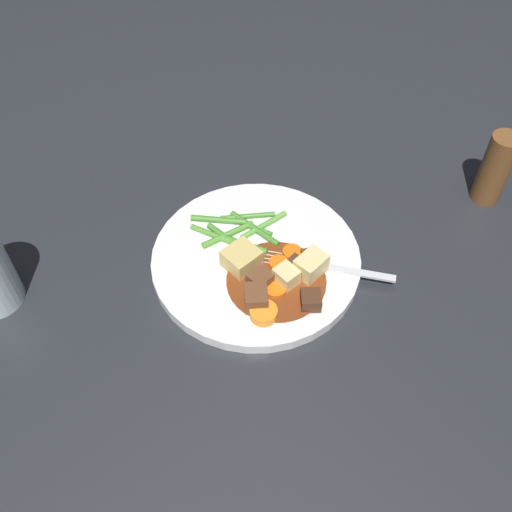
{
  "coord_description": "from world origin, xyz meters",
  "views": [
    {
      "loc": [
        0.36,
        -0.31,
        0.59
      ],
      "look_at": [
        0.0,
        0.0,
        0.02
      ],
      "focal_mm": 40.85,
      "sensor_mm": 36.0,
      "label": 1
    }
  ],
  "objects_px": {
    "carrot_slice_1": "(275,288)",
    "carrot_slice_2": "(279,264)",
    "fork": "(321,266)",
    "pepper_mill": "(495,169)",
    "potato_chunk_0": "(288,276)",
    "meat_chunk_0": "(309,302)",
    "meat_chunk_1": "(256,298)",
    "meat_chunk_2": "(260,280)",
    "meat_chunk_4": "(310,258)",
    "dinner_plate": "(256,260)",
    "potato_chunk_2": "(242,260)",
    "meat_chunk_3": "(297,268)",
    "carrot_slice_0": "(292,254)",
    "potato_chunk_1": "(311,266)",
    "carrot_slice_3": "(264,313)"
  },
  "relations": [
    {
      "from": "carrot_slice_2",
      "to": "potato_chunk_0",
      "type": "xyz_separation_m",
      "value": [
        0.03,
        -0.01,
        0.01
      ]
    },
    {
      "from": "potato_chunk_1",
      "to": "meat_chunk_0",
      "type": "distance_m",
      "value": 0.05
    },
    {
      "from": "potato_chunk_0",
      "to": "potato_chunk_2",
      "type": "height_order",
      "value": "potato_chunk_2"
    },
    {
      "from": "meat_chunk_1",
      "to": "carrot_slice_3",
      "type": "bearing_deg",
      "value": -13.56
    },
    {
      "from": "fork",
      "to": "pepper_mill",
      "type": "xyz_separation_m",
      "value": [
        0.05,
        0.28,
        0.04
      ]
    },
    {
      "from": "carrot_slice_0",
      "to": "potato_chunk_1",
      "type": "height_order",
      "value": "potato_chunk_1"
    },
    {
      "from": "dinner_plate",
      "to": "fork",
      "type": "xyz_separation_m",
      "value": [
        0.07,
        0.05,
        0.01
      ]
    },
    {
      "from": "potato_chunk_0",
      "to": "meat_chunk_3",
      "type": "relative_size",
      "value": 1.0
    },
    {
      "from": "dinner_plate",
      "to": "potato_chunk_1",
      "type": "xyz_separation_m",
      "value": [
        0.07,
        0.03,
        0.02
      ]
    },
    {
      "from": "potato_chunk_1",
      "to": "meat_chunk_4",
      "type": "distance_m",
      "value": 0.02
    },
    {
      "from": "pepper_mill",
      "to": "meat_chunk_2",
      "type": "bearing_deg",
      "value": -102.84
    },
    {
      "from": "pepper_mill",
      "to": "potato_chunk_1",
      "type": "bearing_deg",
      "value": -100.37
    },
    {
      "from": "carrot_slice_0",
      "to": "carrot_slice_3",
      "type": "bearing_deg",
      "value": -62.61
    },
    {
      "from": "carrot_slice_1",
      "to": "meat_chunk_0",
      "type": "bearing_deg",
      "value": 18.76
    },
    {
      "from": "carrot_slice_2",
      "to": "meat_chunk_1",
      "type": "height_order",
      "value": "meat_chunk_1"
    },
    {
      "from": "dinner_plate",
      "to": "meat_chunk_0",
      "type": "height_order",
      "value": "meat_chunk_0"
    },
    {
      "from": "meat_chunk_2",
      "to": "meat_chunk_3",
      "type": "height_order",
      "value": "meat_chunk_2"
    },
    {
      "from": "potato_chunk_2",
      "to": "meat_chunk_1",
      "type": "bearing_deg",
      "value": -24.05
    },
    {
      "from": "dinner_plate",
      "to": "meat_chunk_1",
      "type": "distance_m",
      "value": 0.08
    },
    {
      "from": "dinner_plate",
      "to": "meat_chunk_0",
      "type": "bearing_deg",
      "value": -1.83
    },
    {
      "from": "dinner_plate",
      "to": "meat_chunk_4",
      "type": "distance_m",
      "value": 0.07
    },
    {
      "from": "meat_chunk_3",
      "to": "dinner_plate",
      "type": "bearing_deg",
      "value": -158.37
    },
    {
      "from": "potato_chunk_1",
      "to": "meat_chunk_2",
      "type": "xyz_separation_m",
      "value": [
        -0.03,
        -0.06,
        -0.0
      ]
    },
    {
      "from": "meat_chunk_0",
      "to": "meat_chunk_1",
      "type": "relative_size",
      "value": 0.8
    },
    {
      "from": "carrot_slice_2",
      "to": "potato_chunk_0",
      "type": "height_order",
      "value": "potato_chunk_0"
    },
    {
      "from": "meat_chunk_1",
      "to": "meat_chunk_3",
      "type": "xyz_separation_m",
      "value": [
        -0.0,
        0.07,
        -0.0
      ]
    },
    {
      "from": "dinner_plate",
      "to": "potato_chunk_2",
      "type": "distance_m",
      "value": 0.03
    },
    {
      "from": "carrot_slice_1",
      "to": "carrot_slice_3",
      "type": "relative_size",
      "value": 0.89
    },
    {
      "from": "carrot_slice_1",
      "to": "potato_chunk_2",
      "type": "distance_m",
      "value": 0.06
    },
    {
      "from": "carrot_slice_0",
      "to": "meat_chunk_1",
      "type": "distance_m",
      "value": 0.09
    },
    {
      "from": "meat_chunk_1",
      "to": "meat_chunk_4",
      "type": "distance_m",
      "value": 0.09
    },
    {
      "from": "meat_chunk_2",
      "to": "carrot_slice_2",
      "type": "bearing_deg",
      "value": 100.19
    },
    {
      "from": "potato_chunk_1",
      "to": "fork",
      "type": "height_order",
      "value": "potato_chunk_1"
    },
    {
      "from": "dinner_plate",
      "to": "carrot_slice_1",
      "type": "bearing_deg",
      "value": -17.61
    },
    {
      "from": "meat_chunk_2",
      "to": "meat_chunk_4",
      "type": "xyz_separation_m",
      "value": [
        0.02,
        0.07,
        -0.0
      ]
    },
    {
      "from": "meat_chunk_3",
      "to": "potato_chunk_2",
      "type": "bearing_deg",
      "value": -138.8
    },
    {
      "from": "potato_chunk_2",
      "to": "meat_chunk_3",
      "type": "height_order",
      "value": "potato_chunk_2"
    },
    {
      "from": "carrot_slice_2",
      "to": "fork",
      "type": "distance_m",
      "value": 0.05
    },
    {
      "from": "carrot_slice_1",
      "to": "meat_chunk_1",
      "type": "distance_m",
      "value": 0.03
    },
    {
      "from": "meat_chunk_2",
      "to": "meat_chunk_0",
      "type": "bearing_deg",
      "value": 20.13
    },
    {
      "from": "carrot_slice_2",
      "to": "pepper_mill",
      "type": "relative_size",
      "value": 0.23
    },
    {
      "from": "dinner_plate",
      "to": "potato_chunk_1",
      "type": "distance_m",
      "value": 0.08
    },
    {
      "from": "pepper_mill",
      "to": "potato_chunk_0",
      "type": "bearing_deg",
      "value": -100.81
    },
    {
      "from": "carrot_slice_0",
      "to": "potato_chunk_0",
      "type": "height_order",
      "value": "potato_chunk_0"
    },
    {
      "from": "potato_chunk_1",
      "to": "carrot_slice_2",
      "type": "bearing_deg",
      "value": -144.98
    },
    {
      "from": "potato_chunk_0",
      "to": "pepper_mill",
      "type": "height_order",
      "value": "pepper_mill"
    },
    {
      "from": "carrot_slice_1",
      "to": "carrot_slice_2",
      "type": "relative_size",
      "value": 1.22
    },
    {
      "from": "meat_chunk_3",
      "to": "fork",
      "type": "relative_size",
      "value": 0.18
    },
    {
      "from": "dinner_plate",
      "to": "carrot_slice_1",
      "type": "relative_size",
      "value": 9.11
    },
    {
      "from": "potato_chunk_2",
      "to": "pepper_mill",
      "type": "bearing_deg",
      "value": 71.64
    }
  ]
}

